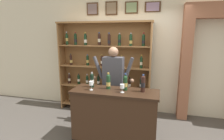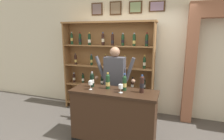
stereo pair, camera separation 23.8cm
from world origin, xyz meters
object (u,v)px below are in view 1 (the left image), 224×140
tasting_bottle_vin_santo (92,80)px  wine_glass_spare (122,87)px  tasting_counter (115,117)px  tasting_bottle_bianco (108,81)px  tasting_bottle_riserva (125,83)px  tasting_bottle_rosso (143,83)px  shopkeeper (113,78)px  wine_glass_left (91,84)px  wine_shelf (104,65)px

tasting_bottle_vin_santo → wine_glass_spare: 0.61m
tasting_counter → tasting_bottle_bianco: tasting_bottle_bianco is taller
tasting_bottle_riserva → tasting_bottle_rosso: same height
wine_glass_spare → tasting_bottle_riserva: bearing=78.8°
tasting_bottle_vin_santo → tasting_bottle_bianco: tasting_bottle_bianco is taller
shopkeeper → tasting_bottle_rosso: shopkeeper is taller
shopkeeper → tasting_bottle_vin_santo: bearing=-117.2°
wine_glass_left → tasting_bottle_vin_santo: bearing=105.9°
tasting_bottle_vin_santo → tasting_bottle_riserva: tasting_bottle_riserva is taller
shopkeeper → wine_glass_spare: size_ratio=11.81×
tasting_bottle_vin_santo → wine_shelf: bearing=97.0°
wine_shelf → tasting_bottle_bianco: (0.46, -1.21, -0.07)m
tasting_bottle_bianco → shopkeeper: bearing=95.2°
tasting_bottle_vin_santo → shopkeeper: bearing=62.8°
shopkeeper → tasting_bottle_bianco: shopkeeper is taller
wine_glass_left → tasting_bottle_riserva: bearing=14.2°
tasting_counter → wine_glass_left: 0.73m
tasting_counter → wine_glass_left: bearing=-169.2°
wine_shelf → tasting_bottle_riserva: size_ratio=7.66×
tasting_bottle_vin_santo → tasting_bottle_riserva: 0.62m
wine_shelf → tasting_bottle_rosso: (1.06, -1.22, -0.06)m
wine_shelf → wine_glass_spare: bearing=-61.3°
wine_shelf → wine_glass_left: wine_shelf is taller
wine_glass_left → shopkeeper: bearing=72.1°
tasting_bottle_bianco → wine_glass_spare: tasting_bottle_bianco is taller
tasting_bottle_bianco → wine_glass_left: (-0.27, -0.14, -0.02)m
tasting_bottle_bianco → tasting_bottle_rosso: 0.60m
tasting_counter → shopkeeper: shopkeeper is taller
tasting_counter → tasting_bottle_rosso: tasting_bottle_rosso is taller
wine_shelf → tasting_bottle_rosso: 1.62m
tasting_bottle_riserva → shopkeeper: bearing=123.5°
tasting_counter → tasting_bottle_bianco: bearing=154.1°
tasting_bottle_riserva → wine_glass_left: 0.59m
tasting_counter → wine_glass_spare: 0.61m
tasting_bottle_vin_santo → tasting_bottle_riserva: bearing=-1.5°
wine_shelf → wine_glass_spare: size_ratio=16.23×
tasting_bottle_bianco → wine_glass_spare: size_ratio=2.07×
wine_shelf → tasting_counter: bearing=-65.1°
wine_shelf → tasting_bottle_bianco: bearing=-69.2°
shopkeeper → wine_glass_left: 0.71m
wine_shelf → tasting_bottle_riserva: (0.76, -1.21, -0.07)m
tasting_bottle_riserva → wine_glass_left: (-0.57, -0.14, -0.02)m
tasting_bottle_riserva → wine_glass_spare: 0.14m
wine_glass_spare → wine_glass_left: size_ratio=0.92×
wine_shelf → tasting_bottle_riserva: 1.43m
tasting_bottle_riserva → wine_glass_left: tasting_bottle_riserva is taller
wine_shelf → tasting_bottle_vin_santo: wine_shelf is taller
tasting_bottle_bianco → wine_glass_left: bearing=-152.1°
wine_glass_spare → tasting_counter: bearing=154.5°
wine_shelf → tasting_bottle_bianco: 1.30m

